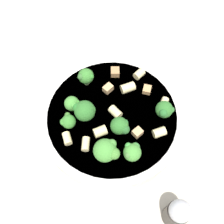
{
  "coord_description": "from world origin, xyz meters",
  "views": [
    {
      "loc": [
        -0.24,
        0.03,
        0.5
      ],
      "look_at": [
        0.0,
        0.0,
        0.05
      ],
      "focal_mm": 45.0,
      "sensor_mm": 36.0,
      "label": 1
    }
  ],
  "objects_px": {
    "chicken_chunk_2": "(108,88)",
    "rigatoni_0": "(115,112)",
    "broccoli_floret_0": "(86,76)",
    "chicken_chunk_0": "(138,132)",
    "broccoli_floret_4": "(120,126)",
    "rigatoni_4": "(67,138)",
    "rigatoni_5": "(139,74)",
    "pasta_bowl": "(112,118)",
    "rigatoni_2": "(128,88)",
    "rigatoni_1": "(100,131)",
    "broccoli_floret_2": "(164,110)",
    "rigatoni_3": "(86,144)",
    "broccoli_floret_6": "(132,152)",
    "rigatoni_7": "(164,103)",
    "broccoli_floret_1": "(84,109)",
    "chicken_chunk_3": "(147,90)",
    "broccoli_floret_3": "(107,151)",
    "broccoli_floret_7": "(68,121)",
    "chicken_chunk_1": "(115,72)",
    "rigatoni_6": "(159,132)",
    "broccoli_floret_5": "(72,104)"
  },
  "relations": [
    {
      "from": "broccoli_floret_4",
      "to": "rigatoni_6",
      "type": "xyz_separation_m",
      "value": [
        -0.02,
        -0.07,
        -0.01
      ]
    },
    {
      "from": "rigatoni_0",
      "to": "rigatoni_4",
      "type": "distance_m",
      "value": 0.1
    },
    {
      "from": "chicken_chunk_0",
      "to": "chicken_chunk_2",
      "type": "bearing_deg",
      "value": 21.94
    },
    {
      "from": "chicken_chunk_0",
      "to": "broccoli_floret_2",
      "type": "bearing_deg",
      "value": -61.43
    },
    {
      "from": "rigatoni_5",
      "to": "pasta_bowl",
      "type": "bearing_deg",
      "value": 139.75
    },
    {
      "from": "broccoli_floret_4",
      "to": "chicken_chunk_3",
      "type": "xyz_separation_m",
      "value": [
        0.08,
        -0.06,
        -0.01
      ]
    },
    {
      "from": "rigatoni_3",
      "to": "chicken_chunk_3",
      "type": "bearing_deg",
      "value": -53.5
    },
    {
      "from": "broccoli_floret_4",
      "to": "rigatoni_6",
      "type": "distance_m",
      "value": 0.07
    },
    {
      "from": "pasta_bowl",
      "to": "broccoli_floret_0",
      "type": "xyz_separation_m",
      "value": [
        0.08,
        0.04,
        0.04
      ]
    },
    {
      "from": "broccoli_floret_6",
      "to": "rigatoni_7",
      "type": "height_order",
      "value": "broccoli_floret_6"
    },
    {
      "from": "broccoli_floret_1",
      "to": "rigatoni_5",
      "type": "bearing_deg",
      "value": -57.45
    },
    {
      "from": "rigatoni_3",
      "to": "broccoli_floret_0",
      "type": "bearing_deg",
      "value": -6.58
    },
    {
      "from": "rigatoni_2",
      "to": "rigatoni_1",
      "type": "bearing_deg",
      "value": 142.38
    },
    {
      "from": "broccoli_floret_3",
      "to": "broccoli_floret_6",
      "type": "xyz_separation_m",
      "value": [
        -0.01,
        -0.04,
        -0.0
      ]
    },
    {
      "from": "pasta_bowl",
      "to": "rigatoni_0",
      "type": "distance_m",
      "value": 0.02
    },
    {
      "from": "broccoli_floret_6",
      "to": "rigatoni_0",
      "type": "bearing_deg",
      "value": 9.88
    },
    {
      "from": "broccoli_floret_0",
      "to": "rigatoni_6",
      "type": "height_order",
      "value": "broccoli_floret_0"
    },
    {
      "from": "rigatoni_3",
      "to": "chicken_chunk_0",
      "type": "bearing_deg",
      "value": -84.61
    },
    {
      "from": "broccoli_floret_7",
      "to": "broccoli_floret_0",
      "type": "bearing_deg",
      "value": -25.1
    },
    {
      "from": "broccoli_floret_1",
      "to": "chicken_chunk_0",
      "type": "xyz_separation_m",
      "value": [
        -0.05,
        -0.09,
        -0.02
      ]
    },
    {
      "from": "broccoli_floret_1",
      "to": "broccoli_floret_4",
      "type": "height_order",
      "value": "broccoli_floret_1"
    },
    {
      "from": "rigatoni_3",
      "to": "rigatoni_4",
      "type": "xyz_separation_m",
      "value": [
        0.02,
        0.03,
        0.0
      ]
    },
    {
      "from": "broccoli_floret_5",
      "to": "rigatoni_2",
      "type": "xyz_separation_m",
      "value": [
        0.03,
        -0.11,
        -0.01
      ]
    },
    {
      "from": "chicken_chunk_3",
      "to": "rigatoni_0",
      "type": "bearing_deg",
      "value": 121.5
    },
    {
      "from": "broccoli_floret_4",
      "to": "rigatoni_4",
      "type": "relative_size",
      "value": 1.59
    },
    {
      "from": "rigatoni_3",
      "to": "broccoli_floret_3",
      "type": "bearing_deg",
      "value": -126.19
    },
    {
      "from": "broccoli_floret_7",
      "to": "rigatoni_5",
      "type": "xyz_separation_m",
      "value": [
        0.09,
        -0.15,
        -0.01
      ]
    },
    {
      "from": "broccoli_floret_2",
      "to": "rigatoni_2",
      "type": "height_order",
      "value": "broccoli_floret_2"
    },
    {
      "from": "broccoli_floret_1",
      "to": "rigatoni_0",
      "type": "relative_size",
      "value": 1.98
    },
    {
      "from": "rigatoni_7",
      "to": "chicken_chunk_2",
      "type": "distance_m",
      "value": 0.11
    },
    {
      "from": "rigatoni_0",
      "to": "rigatoni_7",
      "type": "relative_size",
      "value": 1.16
    },
    {
      "from": "broccoli_floret_5",
      "to": "rigatoni_3",
      "type": "xyz_separation_m",
      "value": [
        -0.08,
        -0.02,
        -0.01
      ]
    },
    {
      "from": "rigatoni_3",
      "to": "rigatoni_6",
      "type": "bearing_deg",
      "value": -88.84
    },
    {
      "from": "rigatoni_5",
      "to": "chicken_chunk_2",
      "type": "xyz_separation_m",
      "value": [
        -0.02,
        0.07,
        -0.0
      ]
    },
    {
      "from": "broccoli_floret_1",
      "to": "broccoli_floret_4",
      "type": "xyz_separation_m",
      "value": [
        -0.04,
        -0.06,
        -0.01
      ]
    },
    {
      "from": "rigatoni_3",
      "to": "chicken_chunk_2",
      "type": "xyz_separation_m",
      "value": [
        0.11,
        -0.05,
        -0.0
      ]
    },
    {
      "from": "broccoli_floret_2",
      "to": "rigatoni_3",
      "type": "distance_m",
      "value": 0.15
    },
    {
      "from": "chicken_chunk_0",
      "to": "chicken_chunk_1",
      "type": "bearing_deg",
      "value": 8.46
    },
    {
      "from": "broccoli_floret_1",
      "to": "rigatoni_3",
      "type": "height_order",
      "value": "broccoli_floret_1"
    },
    {
      "from": "rigatoni_7",
      "to": "chicken_chunk_1",
      "type": "xyz_separation_m",
      "value": [
        0.08,
        0.08,
        0.0
      ]
    },
    {
      "from": "broccoli_floret_0",
      "to": "pasta_bowl",
      "type": "bearing_deg",
      "value": -152.76
    },
    {
      "from": "broccoli_floret_3",
      "to": "rigatoni_3",
      "type": "height_order",
      "value": "broccoli_floret_3"
    },
    {
      "from": "broccoli_floret_1",
      "to": "broccoli_floret_7",
      "type": "xyz_separation_m",
      "value": [
        -0.02,
        0.03,
        -0.01
      ]
    },
    {
      "from": "broccoli_floret_3",
      "to": "broccoli_floret_6",
      "type": "bearing_deg",
      "value": -99.86
    },
    {
      "from": "pasta_bowl",
      "to": "chicken_chunk_1",
      "type": "relative_size",
      "value": 15.28
    },
    {
      "from": "rigatoni_5",
      "to": "chicken_chunk_0",
      "type": "relative_size",
      "value": 1.24
    },
    {
      "from": "broccoli_floret_0",
      "to": "chicken_chunk_0",
      "type": "xyz_separation_m",
      "value": [
        -0.12,
        -0.08,
        -0.02
      ]
    },
    {
      "from": "rigatoni_2",
      "to": "rigatoni_3",
      "type": "xyz_separation_m",
      "value": [
        -0.1,
        0.09,
        -0.0
      ]
    },
    {
      "from": "rigatoni_7",
      "to": "broccoli_floret_2",
      "type": "bearing_deg",
      "value": 161.55
    },
    {
      "from": "chicken_chunk_2",
      "to": "rigatoni_0",
      "type": "bearing_deg",
      "value": -173.0
    }
  ]
}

